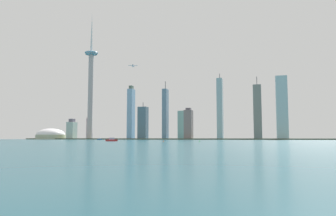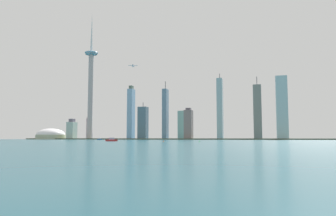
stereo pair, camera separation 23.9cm
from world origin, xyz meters
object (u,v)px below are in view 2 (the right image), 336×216
at_px(skyscraper_6, 131,113).
at_px(skyscraper_4, 189,124).
at_px(skyscraper_5, 220,109).
at_px(channel_buoy_0, 226,140).
at_px(skyscraper_3, 72,130).
at_px(channel_buoy_1, 163,141).
at_px(channel_buoy_2, 199,141).
at_px(skyscraper_8, 165,114).
at_px(stadium_dome, 51,135).
at_px(skyscraper_1, 183,125).
at_px(skyscraper_2, 143,123).
at_px(airplane, 133,66).
at_px(skyscraper_7, 90,128).
at_px(skyscraper_9, 258,112).
at_px(boat_1, 112,140).
at_px(skyscraper_0, 282,108).
at_px(observation_tower, 91,80).
at_px(boat_2, 100,139).

bearing_deg(skyscraper_6, skyscraper_4, -21.70).
height_order(skyscraper_5, channel_buoy_0, skyscraper_5).
bearing_deg(skyscraper_3, skyscraper_4, 0.44).
bearing_deg(channel_buoy_1, channel_buoy_2, 4.04).
bearing_deg(skyscraper_8, skyscraper_6, 165.77).
xyz_separation_m(stadium_dome, skyscraper_1, (367.34, 72.80, 27.85)).
distance_m(skyscraper_3, skyscraper_8, 264.88).
bearing_deg(skyscraper_6, skyscraper_3, -152.14).
bearing_deg(channel_buoy_0, skyscraper_2, 151.79).
bearing_deg(skyscraper_5, channel_buoy_0, -78.60).
bearing_deg(airplane, skyscraper_7, -139.32).
bearing_deg(channel_buoy_1, skyscraper_9, 78.04).
bearing_deg(skyscraper_3, skyscraper_9, 8.01).
xyz_separation_m(skyscraper_7, skyscraper_9, (489.08, -14.59, 37.61)).
relative_size(stadium_dome, airplane, 3.56).
bearing_deg(boat_1, skyscraper_2, 52.93).
xyz_separation_m(skyscraper_3, skyscraper_9, (498.73, 70.20, 45.07)).
bearing_deg(skyscraper_0, observation_tower, -176.97).
bearing_deg(skyscraper_3, skyscraper_2, 10.63).
relative_size(skyscraper_3, skyscraper_9, 0.35).
height_order(skyscraper_0, skyscraper_9, skyscraper_9).
relative_size(skyscraper_2, skyscraper_8, 0.64).
distance_m(skyscraper_9, boat_1, 501.98).
bearing_deg(skyscraper_1, channel_buoy_0, -50.81).
height_order(skyscraper_1, airplane, airplane).
bearing_deg(boat_1, skyscraper_5, 26.02).
height_order(skyscraper_2, skyscraper_4, skyscraper_2).
xyz_separation_m(stadium_dome, channel_buoy_1, (460.74, -426.03, -9.96)).
height_order(skyscraper_1, skyscraper_7, skyscraper_1).
height_order(observation_tower, channel_buoy_1, observation_tower).
xyz_separation_m(skyscraper_1, skyscraper_8, (-43.39, -25.02, 29.61)).
bearing_deg(skyscraper_6, channel_buoy_2, -59.62).
distance_m(observation_tower, channel_buoy_2, 599.51).
distance_m(boat_2, channel_buoy_2, 413.06).
bearing_deg(boat_1, skyscraper_4, 34.86).
distance_m(channel_buoy_2, airplane, 497.07).
height_order(skyscraper_0, skyscraper_3, skyscraper_0).
distance_m(skyscraper_4, channel_buoy_1, 434.21).
distance_m(skyscraper_4, airplane, 207.56).
relative_size(channel_buoy_0, airplane, 0.08).
distance_m(skyscraper_0, skyscraper_4, 230.78).
bearing_deg(skyscraper_4, skyscraper_3, -179.56).
relative_size(skyscraper_2, skyscraper_7, 1.45).
bearing_deg(skyscraper_9, skyscraper_6, 178.96).
distance_m(skyscraper_8, channel_buoy_1, 497.75).
distance_m(skyscraper_6, boat_2, 214.37).
relative_size(skyscraper_2, channel_buoy_0, 58.33).
bearing_deg(skyscraper_6, skyscraper_1, -1.24).
distance_m(boat_2, channel_buoy_0, 284.37).
height_order(channel_buoy_1, airplane, airplane).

